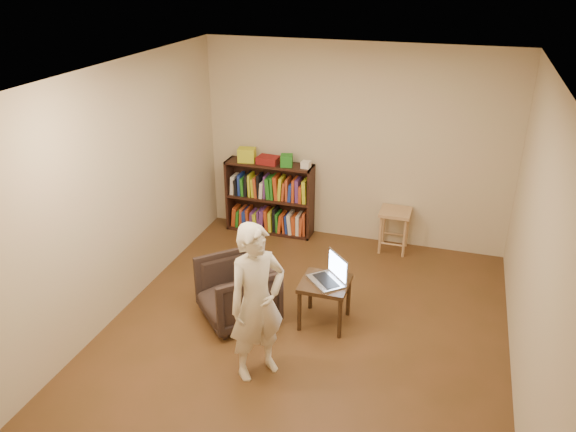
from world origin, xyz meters
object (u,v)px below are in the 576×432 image
(side_table, at_px, (325,289))
(person, at_px, (257,303))
(armchair, at_px, (237,291))
(stool, at_px, (395,218))
(laptop, at_px, (330,276))
(bookshelf, at_px, (270,201))

(side_table, xyz_separation_m, person, (-0.39, -0.93, 0.34))
(person, bearing_deg, armchair, 75.32)
(armchair, xyz_separation_m, side_table, (0.89, 0.20, 0.08))
(stool, bearing_deg, laptop, -102.88)
(side_table, height_order, person, person)
(bookshelf, distance_m, armchair, 2.14)
(side_table, relative_size, laptop, 1.07)
(bookshelf, relative_size, laptop, 2.59)
(side_table, distance_m, laptop, 0.16)
(bookshelf, height_order, person, person)
(stool, xyz_separation_m, armchair, (-1.35, -2.04, -0.12))
(stool, height_order, laptop, laptop)
(bookshelf, height_order, laptop, bookshelf)
(stool, bearing_deg, armchair, -123.58)
(laptop, distance_m, person, 1.06)
(stool, xyz_separation_m, side_table, (-0.46, -1.84, -0.04))
(armchair, relative_size, laptop, 1.58)
(person, bearing_deg, stool, 23.66)
(laptop, relative_size, person, 0.31)
(stool, relative_size, person, 0.37)
(laptop, bearing_deg, person, -67.48)
(person, bearing_deg, side_table, 18.03)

